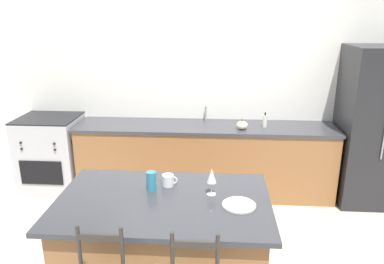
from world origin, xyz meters
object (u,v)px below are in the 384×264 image
(oven_range, at_px, (52,153))
(tumbler_cup, at_px, (151,181))
(refrigerator, at_px, (377,127))
(coffee_mug, at_px, (168,180))
(pumpkin_decoration, at_px, (242,125))
(soap_bottle, at_px, (265,121))
(dinner_plate, at_px, (239,205))
(wine_glass, at_px, (212,176))

(oven_range, height_order, tumbler_cup, tumbler_cup)
(refrigerator, bearing_deg, coffee_mug, -142.98)
(coffee_mug, height_order, pumpkin_decoration, pumpkin_decoration)
(oven_range, relative_size, tumbler_cup, 6.53)
(tumbler_cup, bearing_deg, soap_bottle, 59.39)
(dinner_plate, xyz_separation_m, wine_glass, (-0.20, 0.16, 0.14))
(dinner_plate, bearing_deg, soap_bottle, 78.51)
(oven_range, relative_size, coffee_mug, 7.84)
(coffee_mug, height_order, tumbler_cup, tumbler_cup)
(wine_glass, distance_m, pumpkin_decoration, 1.76)
(refrigerator, relative_size, soap_bottle, 10.35)
(tumbler_cup, bearing_deg, oven_range, 132.01)
(wine_glass, height_order, tumbler_cup, wine_glass)
(oven_range, distance_m, coffee_mug, 2.49)
(dinner_plate, relative_size, tumbler_cup, 1.62)
(refrigerator, relative_size, tumbler_cup, 12.63)
(refrigerator, height_order, wine_glass, refrigerator)
(tumbler_cup, distance_m, soap_bottle, 2.09)
(oven_range, bearing_deg, soap_bottle, -0.12)
(coffee_mug, distance_m, soap_bottle, 1.96)
(refrigerator, bearing_deg, soap_bottle, 179.16)
(soap_bottle, bearing_deg, refrigerator, -0.84)
(refrigerator, distance_m, coffee_mug, 2.82)
(pumpkin_decoration, bearing_deg, coffee_mug, -112.65)
(coffee_mug, bearing_deg, dinner_plate, -28.25)
(refrigerator, bearing_deg, tumbler_cup, -143.10)
(wine_glass, xyz_separation_m, soap_bottle, (0.60, 1.84, -0.10))
(pumpkin_decoration, distance_m, soap_bottle, 0.30)
(coffee_mug, height_order, soap_bottle, soap_bottle)
(refrigerator, xyz_separation_m, pumpkin_decoration, (-1.58, -0.10, 0.02))
(coffee_mug, bearing_deg, soap_bottle, 61.16)
(dinner_plate, bearing_deg, refrigerator, 49.22)
(wine_glass, xyz_separation_m, tumbler_cup, (-0.46, 0.05, -0.07))
(soap_bottle, bearing_deg, pumpkin_decoration, -157.38)
(oven_range, xyz_separation_m, wine_glass, (2.08, -1.85, 0.58))
(refrigerator, relative_size, coffee_mug, 15.16)
(soap_bottle, bearing_deg, wine_glass, -108.15)
(tumbler_cup, xyz_separation_m, soap_bottle, (1.06, 1.80, -0.02))
(dinner_plate, bearing_deg, coffee_mug, 151.75)
(dinner_plate, relative_size, wine_glass, 1.14)
(refrigerator, bearing_deg, wine_glass, -136.31)
(refrigerator, distance_m, pumpkin_decoration, 1.58)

